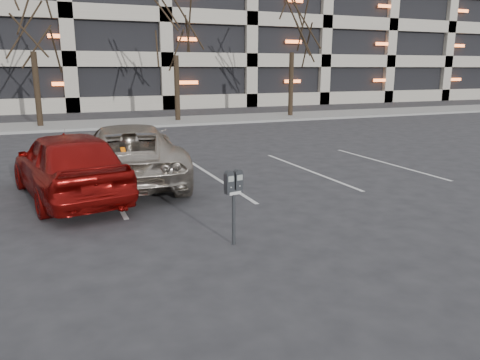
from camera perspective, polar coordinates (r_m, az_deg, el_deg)
The scene contains 9 objects.
ground at distance 9.98m, azimuth -5.97°, elevation -3.38°, with size 140.00×140.00×0.00m, color #28282B.
sidewalk at distance 25.48m, azimuth -16.34°, elevation 6.55°, with size 80.00×4.00×0.12m, color gray.
stall_lines at distance 11.90m, azimuth -15.63°, elevation -1.02°, with size 16.90×5.20×0.00m.
tree_b at distance 25.36m, azimuth -24.39°, elevation 19.12°, with size 3.58×3.58×8.15m.
tree_c at distance 26.20m, azimuth -7.97°, elevation 19.54°, with size 3.48×3.48×7.92m.
tree_d at distance 28.83m, azimuth 6.46°, elevation 19.76°, with size 3.71×3.71×8.43m.
parking_meter at distance 7.63m, azimuth -0.79°, elevation -1.11°, with size 0.34×0.19×1.25m.
suv_silver at distance 12.40m, azimuth -13.38°, elevation 3.23°, with size 3.05×5.65×1.51m.
car_red at distance 11.14m, azimuth -20.18°, elevation 1.81°, with size 1.86×4.63×1.58m, color maroon.
Camera 1 is at (-2.66, -9.18, 2.87)m, focal length 35.00 mm.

